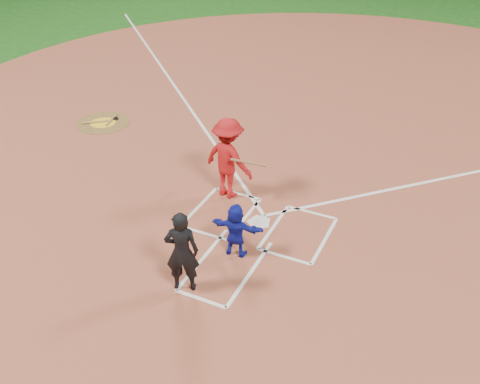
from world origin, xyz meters
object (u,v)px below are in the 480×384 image
at_px(on_deck_circle, 103,123).
at_px(umpire, 182,252).
at_px(catcher, 236,230).
at_px(batter_at_plate, 228,158).
at_px(home_plate, 259,222).

relative_size(on_deck_circle, umpire, 0.96).
relative_size(catcher, umpire, 0.69).
bearing_deg(batter_at_plate, home_plate, -33.77).
bearing_deg(catcher, home_plate, -95.92).
distance_m(home_plate, batter_at_plate, 1.75).
bearing_deg(umpire, on_deck_circle, -65.46).
bearing_deg(on_deck_circle, home_plate, -23.12).
relative_size(home_plate, umpire, 0.34).
bearing_deg(catcher, batter_at_plate, -66.05).
distance_m(catcher, batter_at_plate, 2.39).
height_order(home_plate, catcher, catcher).
distance_m(on_deck_circle, batter_at_plate, 5.96).
xyz_separation_m(umpire, batter_at_plate, (-0.72, 3.42, 0.14)).
xyz_separation_m(home_plate, batter_at_plate, (-1.18, 0.79, 1.02)).
xyz_separation_m(home_plate, catcher, (0.00, -1.25, 0.61)).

